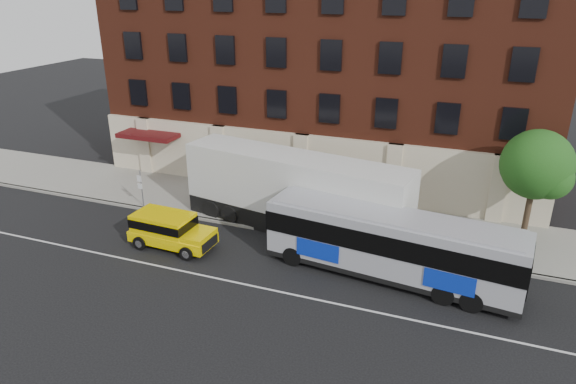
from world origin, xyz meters
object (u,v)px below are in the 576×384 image
at_px(street_tree, 537,167).
at_px(shipping_container, 295,194).
at_px(yellow_suv, 169,228).
at_px(sign_pole, 141,187).
at_px(city_bus, 391,243).

height_order(street_tree, shipping_container, street_tree).
relative_size(yellow_suv, shipping_container, 0.36).
bearing_deg(sign_pole, street_tree, 8.61).
bearing_deg(yellow_suv, city_bus, 5.27).
bearing_deg(sign_pole, yellow_suv, -40.34).
relative_size(street_tree, shipping_container, 0.46).
xyz_separation_m(street_tree, city_bus, (-6.21, -5.90, -2.59)).
xyz_separation_m(sign_pole, city_bus, (15.83, -2.57, 0.37)).
distance_m(street_tree, shipping_container, 12.70).
bearing_deg(shipping_container, yellow_suv, -142.03).
bearing_deg(yellow_suv, shipping_container, 37.97).
bearing_deg(shipping_container, street_tree, 12.21).
xyz_separation_m(street_tree, shipping_container, (-12.22, -2.64, -2.23)).
bearing_deg(street_tree, city_bus, -136.47).
bearing_deg(yellow_suv, street_tree, 21.42).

